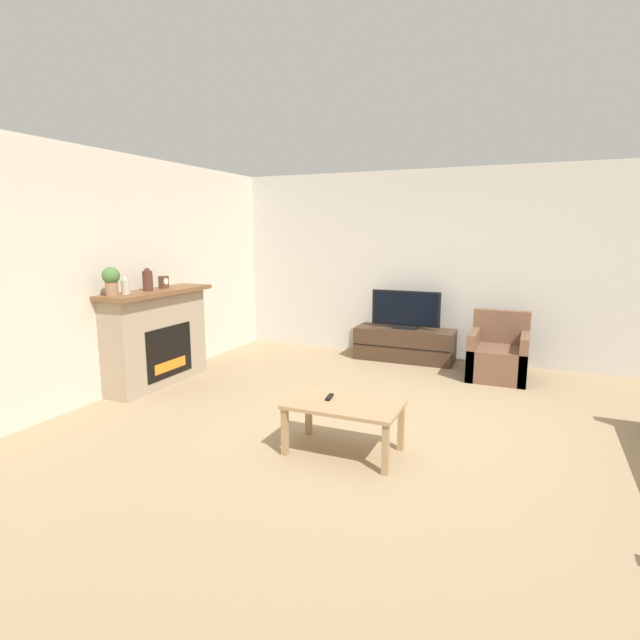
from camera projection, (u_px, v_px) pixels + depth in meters
ground_plane at (400, 435)px, 4.54m from camera, size 24.00×24.00×0.00m
wall_back at (456, 266)px, 7.03m from camera, size 12.00×0.06×2.70m
wall_left at (114, 275)px, 5.60m from camera, size 0.06×12.00×2.70m
fireplace at (157, 337)px, 5.99m from camera, size 0.49×1.54×1.15m
mantel_vase_left at (125, 286)px, 5.45m from camera, size 0.09×0.09×0.19m
mantel_vase_centre_left at (148, 280)px, 5.76m from camera, size 0.12×0.12×0.27m
mantel_clock at (164, 282)px, 6.01m from camera, size 0.08×0.11×0.15m
potted_plant at (111, 280)px, 5.26m from camera, size 0.18×0.18×0.31m
tv_stand at (405, 344)px, 7.18m from camera, size 1.40×0.51×0.46m
tv at (406, 311)px, 7.09m from camera, size 0.98×0.18×0.54m
armchair at (498, 356)px, 6.31m from camera, size 0.70×0.76×0.83m
coffee_table at (344, 410)px, 4.13m from camera, size 0.94×0.55×0.43m
remote at (329, 397)px, 4.24m from camera, size 0.06×0.15×0.02m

